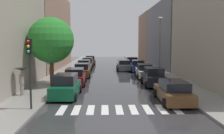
{
  "coord_description": "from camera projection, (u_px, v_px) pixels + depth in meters",
  "views": [
    {
      "loc": [
        -0.9,
        -11.85,
        4.22
      ],
      "look_at": [
        0.12,
        21.6,
        0.8
      ],
      "focal_mm": 38.29,
      "sensor_mm": 36.0,
      "label": 1
    }
  ],
  "objects": [
    {
      "name": "ground_plane",
      "position": [
        111.0,
        71.0,
        36.1
      ],
      "size": [
        28.0,
        72.0,
        0.04
      ],
      "primitive_type": "cube",
      "color": "#2F2F31"
    },
    {
      "name": "sidewalk_left",
      "position": [
        68.0,
        70.0,
        35.89
      ],
      "size": [
        3.0,
        72.0,
        0.15
      ],
      "primitive_type": "cube",
      "color": "gray",
      "rests_on": "ground"
    },
    {
      "name": "sidewalk_right",
      "position": [
        153.0,
        70.0,
        36.29
      ],
      "size": [
        3.0,
        72.0,
        0.15
      ],
      "primitive_type": "cube",
      "color": "gray",
      "rests_on": "ground"
    },
    {
      "name": "crosswalk_stripes",
      "position": [
        119.0,
        110.0,
        15.09
      ],
      "size": [
        7.65,
        2.2,
        0.01
      ],
      "color": "silver",
      "rests_on": "ground"
    },
    {
      "name": "building_left_mid",
      "position": [
        43.0,
        31.0,
        39.07
      ],
      "size": [
        6.0,
        21.26,
        12.33
      ],
      "primitive_type": "cube",
      "color": "#8C6B56",
      "rests_on": "ground"
    },
    {
      "name": "building_right_mid",
      "position": [
        173.0,
        36.0,
        41.39
      ],
      "size": [
        6.0,
        18.13,
        10.92
      ],
      "primitive_type": "cube",
      "color": "slate",
      "rests_on": "ground"
    },
    {
      "name": "building_right_far",
      "position": [
        155.0,
        37.0,
        56.95
      ],
      "size": [
        6.0,
        12.59,
        11.02
      ],
      "primitive_type": "cube",
      "color": "#8C6B56",
      "rests_on": "ground"
    },
    {
      "name": "parked_car_left_nearest",
      "position": [
        66.0,
        86.0,
        18.48
      ],
      "size": [
        2.11,
        4.47,
        1.81
      ],
      "rotation": [
        0.0,
        0.0,
        1.55
      ],
      "color": "#0C4C2D",
      "rests_on": "ground"
    },
    {
      "name": "parked_car_left_second",
      "position": [
        75.0,
        77.0,
        23.9
      ],
      "size": [
        2.22,
        4.49,
        1.68
      ],
      "rotation": [
        0.0,
        0.0,
        1.6
      ],
      "color": "maroon",
      "rests_on": "ground"
    },
    {
      "name": "parked_car_left_third",
      "position": [
        82.0,
        71.0,
        29.3
      ],
      "size": [
        2.15,
        4.1,
        1.71
      ],
      "rotation": [
        0.0,
        0.0,
        1.61
      ],
      "color": "brown",
      "rests_on": "ground"
    },
    {
      "name": "parked_car_left_fourth",
      "position": [
        84.0,
        66.0,
        35.07
      ],
      "size": [
        2.12,
        4.42,
        1.71
      ],
      "rotation": [
        0.0,
        0.0,
        1.53
      ],
      "color": "brown",
      "rests_on": "ground"
    },
    {
      "name": "parked_car_left_fifth",
      "position": [
        88.0,
        63.0,
        41.25
      ],
      "size": [
        2.01,
        4.47,
        1.65
      ],
      "rotation": [
        0.0,
        0.0,
        1.57
      ],
      "color": "black",
      "rests_on": "ground"
    },
    {
      "name": "parked_car_left_sixth",
      "position": [
        90.0,
        60.0,
        47.27
      ],
      "size": [
        2.25,
        4.33,
        1.64
      ],
      "rotation": [
        0.0,
        0.0,
        1.62
      ],
      "color": "brown",
      "rests_on": "ground"
    },
    {
      "name": "parked_car_right_nearest",
      "position": [
        173.0,
        92.0,
        16.95
      ],
      "size": [
        2.19,
        4.77,
        1.55
      ],
      "rotation": [
        0.0,
        0.0,
        1.55
      ],
      "color": "brown",
      "rests_on": "ground"
    },
    {
      "name": "parked_car_right_second",
      "position": [
        153.0,
        77.0,
        23.44
      ],
      "size": [
        2.09,
        4.28,
        1.82
      ],
      "rotation": [
        0.0,
        0.0,
        1.55
      ],
      "color": "black",
      "rests_on": "ground"
    },
    {
      "name": "parked_car_right_third",
      "position": [
        144.0,
        71.0,
        28.82
      ],
      "size": [
        2.11,
        4.7,
        1.67
      ],
      "rotation": [
        0.0,
        0.0,
        1.53
      ],
      "color": "silver",
      "rests_on": "ground"
    },
    {
      "name": "parked_car_right_fourth",
      "position": [
        138.0,
        66.0,
        34.96
      ],
      "size": [
        2.25,
        4.59,
        1.68
      ],
      "rotation": [
        0.0,
        0.0,
        1.53
      ],
      "color": "navy",
      "rests_on": "ground"
    },
    {
      "name": "parked_car_right_fifth",
      "position": [
        132.0,
        62.0,
        41.16
      ],
      "size": [
        2.32,
        4.12,
        1.77
      ],
      "rotation": [
        0.0,
        0.0,
        1.53
      ],
      "color": "navy",
      "rests_on": "ground"
    },
    {
      "name": "car_midroad",
      "position": [
        124.0,
        66.0,
        36.25
      ],
      "size": [
        2.13,
        4.49,
        1.63
      ],
      "rotation": [
        0.0,
        0.0,
        1.59
      ],
      "color": "#474C51",
      "rests_on": "ground"
    },
    {
      "name": "pedestrian_foreground",
      "position": [
        21.0,
        76.0,
        18.41
      ],
      "size": [
        1.02,
        1.02,
        2.12
      ],
      "rotation": [
        0.0,
        0.0,
        1.63
      ],
      "color": "gray",
      "rests_on": "sidewalk_left"
    },
    {
      "name": "pedestrian_near_tree",
      "position": [
        51.0,
        68.0,
        24.97
      ],
      "size": [
        1.07,
        1.07,
        1.97
      ],
      "rotation": [
        0.0,
        0.0,
        3.26
      ],
      "color": "navy",
      "rests_on": "sidewalk_left"
    },
    {
      "name": "street_tree_left",
      "position": [
        51.0,
        40.0,
        22.2
      ],
      "size": [
        4.27,
        4.27,
        6.44
      ],
      "color": "#513823",
      "rests_on": "sidewalk_left"
    },
    {
      "name": "traffic_light_left_corner",
      "position": [
        29.0,
        58.0,
        14.38
      ],
      "size": [
        0.3,
        0.42,
        4.3
      ],
      "color": "black",
      "rests_on": "sidewalk_left"
    },
    {
      "name": "lamp_post_right",
      "position": [
        160.0,
        43.0,
        27.92
      ],
      "size": [
        0.6,
        0.28,
        7.05
      ],
      "color": "#595B60",
      "rests_on": "sidewalk_right"
    }
  ]
}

